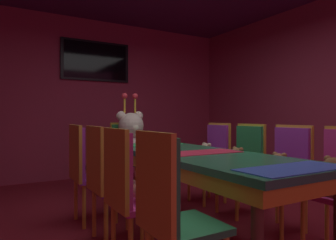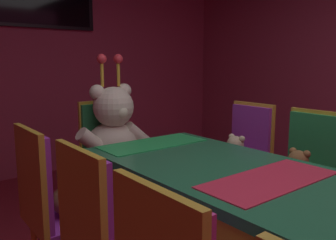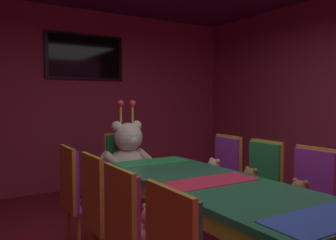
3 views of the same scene
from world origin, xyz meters
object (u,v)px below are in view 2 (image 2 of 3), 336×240
(teddy_left_3, at_px, (73,191))
(chair_right_3, at_px, (246,150))
(chair_left_2, at_px, (99,234))
(chair_left_3, at_px, (47,197))
(teddy_left_2, at_px, (128,229))
(throne_chair, at_px, (105,145))
(banquet_table, at_px, (269,197))
(teddy_right_3, at_px, (234,155))
(king_teddy_bear, at_px, (115,130))
(chair_right_2, at_px, (309,166))
(teddy_right_2, at_px, (297,172))

(teddy_left_3, bearing_deg, chair_right_3, 0.19)
(chair_left_2, xyz_separation_m, chair_left_3, (-0.03, 0.55, 0.00))
(chair_left_2, height_order, teddy_left_3, chair_left_2)
(teddy_left_2, distance_m, throne_chair, 1.58)
(chair_left_2, height_order, chair_left_3, same)
(banquet_table, height_order, teddy_left_2, banquet_table)
(chair_left_2, relative_size, chair_left_3, 1.00)
(banquet_table, distance_m, throne_chair, 1.72)
(teddy_left_2, xyz_separation_m, teddy_left_3, (-0.02, 0.55, 0.02))
(teddy_right_3, relative_size, king_teddy_bear, 0.32)
(chair_right_3, relative_size, king_teddy_bear, 1.06)
(teddy_left_3, relative_size, teddy_right_3, 1.16)
(chair_right_2, bearing_deg, teddy_left_2, -0.34)
(chair_left_2, distance_m, chair_right_2, 1.63)
(teddy_left_3, height_order, chair_right_3, chair_right_3)
(throne_chair, bearing_deg, banquet_table, -0.00)
(chair_left_2, distance_m, teddy_left_3, 0.56)
(teddy_left_3, bearing_deg, king_teddy_bear, 46.37)
(chair_right_3, bearing_deg, chair_left_2, 18.69)
(chair_left_3, bearing_deg, throne_chair, 46.93)
(throne_chair, relative_size, king_teddy_bear, 1.06)
(chair_right_2, relative_size, teddy_right_2, 3.36)
(chair_left_3, bearing_deg, chair_right_2, -18.57)
(teddy_right_2, bearing_deg, king_teddy_bear, -61.71)
(chair_right_2, height_order, king_teddy_bear, king_teddy_bear)
(chair_right_2, bearing_deg, chair_left_3, -18.57)
(throne_chair, bearing_deg, king_teddy_bear, -0.00)
(teddy_right_2, relative_size, teddy_right_3, 0.98)
(chair_right_3, bearing_deg, king_teddy_bear, -40.47)
(chair_left_2, distance_m, chair_left_3, 0.55)
(chair_left_3, xyz_separation_m, throne_chair, (0.83, 0.89, 0.00))
(chair_right_2, relative_size, chair_right_3, 1.00)
(teddy_right_2, distance_m, king_teddy_bear, 1.46)
(chair_left_3, relative_size, chair_right_3, 1.00)
(teddy_right_2, relative_size, chair_right_3, 0.30)
(banquet_table, xyz_separation_m, teddy_right_2, (0.69, 0.27, -0.08))
(chair_left_2, relative_size, king_teddy_bear, 1.06)
(banquet_table, height_order, teddy_right_3, banquet_table)
(banquet_table, height_order, chair_right_2, chair_right_2)
(banquet_table, bearing_deg, teddy_left_2, 157.15)
(banquet_table, bearing_deg, throne_chair, 90.00)
(chair_left_2, bearing_deg, teddy_right_3, 20.34)
(teddy_right_3, xyz_separation_m, throne_chair, (-0.69, 0.88, 0.02))
(teddy_left_3, bearing_deg, teddy_left_2, -87.45)
(king_teddy_bear, bearing_deg, teddy_right_2, 28.29)
(king_teddy_bear, bearing_deg, chair_left_2, -32.35)
(teddy_left_2, relative_size, chair_right_3, 0.29)
(king_teddy_bear, bearing_deg, teddy_left_2, -27.51)
(chair_left_2, relative_size, teddy_right_2, 3.36)
(chair_left_3, height_order, chair_right_3, same)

